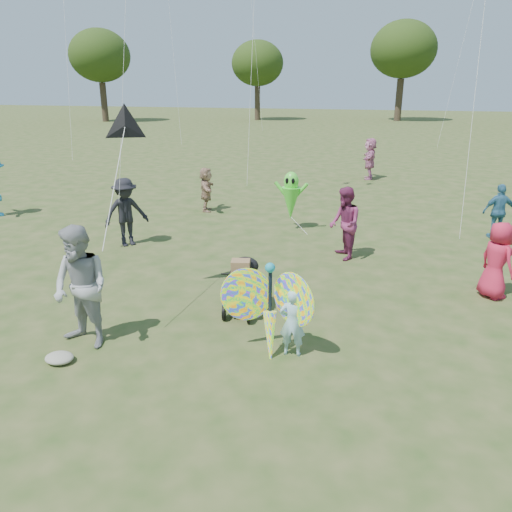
{
  "coord_description": "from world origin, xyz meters",
  "views": [
    {
      "loc": [
        2.15,
        -7.0,
        4.17
      ],
      "look_at": [
        -0.2,
        1.5,
        1.1
      ],
      "focal_mm": 35.0,
      "sensor_mm": 36.0,
      "label": 1
    }
  ],
  "objects_px": {
    "crowd_d": "(206,189)",
    "crowd_b": "(126,212)",
    "butterfly_kite": "(270,309)",
    "adult_man": "(81,288)",
    "crowd_a": "(497,260)",
    "jogging_stroller": "(242,283)",
    "crowd_e": "(345,224)",
    "crowd_c": "(499,211)",
    "alien_kite": "(291,198)",
    "child_girl": "(292,323)",
    "crowd_j": "(370,159)"
  },
  "relations": [
    {
      "from": "alien_kite",
      "to": "crowd_b",
      "type": "bearing_deg",
      "value": -145.65
    },
    {
      "from": "crowd_a",
      "to": "crowd_e",
      "type": "xyz_separation_m",
      "value": [
        -3.21,
        1.59,
        0.11
      ]
    },
    {
      "from": "alien_kite",
      "to": "jogging_stroller",
      "type": "bearing_deg",
      "value": -87.18
    },
    {
      "from": "adult_man",
      "to": "crowd_e",
      "type": "relative_size",
      "value": 1.14
    },
    {
      "from": "butterfly_kite",
      "to": "alien_kite",
      "type": "height_order",
      "value": "alien_kite"
    },
    {
      "from": "crowd_d",
      "to": "butterfly_kite",
      "type": "relative_size",
      "value": 0.85
    },
    {
      "from": "adult_man",
      "to": "crowd_d",
      "type": "xyz_separation_m",
      "value": [
        -1.38,
        9.25,
        -0.28
      ]
    },
    {
      "from": "crowd_b",
      "to": "butterfly_kite",
      "type": "xyz_separation_m",
      "value": [
        5.07,
        -4.53,
        -0.14
      ]
    },
    {
      "from": "crowd_c",
      "to": "alien_kite",
      "type": "distance_m",
      "value": 5.84
    },
    {
      "from": "alien_kite",
      "to": "crowd_e",
      "type": "bearing_deg",
      "value": -50.64
    },
    {
      "from": "crowd_b",
      "to": "jogging_stroller",
      "type": "relative_size",
      "value": 1.66
    },
    {
      "from": "crowd_b",
      "to": "crowd_e",
      "type": "xyz_separation_m",
      "value": [
        5.72,
        0.48,
        -0.02
      ]
    },
    {
      "from": "child_girl",
      "to": "crowd_e",
      "type": "relative_size",
      "value": 0.63
    },
    {
      "from": "butterfly_kite",
      "to": "adult_man",
      "type": "bearing_deg",
      "value": -169.73
    },
    {
      "from": "child_girl",
      "to": "alien_kite",
      "type": "relative_size",
      "value": 0.65
    },
    {
      "from": "crowd_d",
      "to": "crowd_b",
      "type": "bearing_deg",
      "value": 153.45
    },
    {
      "from": "crowd_a",
      "to": "alien_kite",
      "type": "xyz_separation_m",
      "value": [
        -5.01,
        3.79,
        0.18
      ]
    },
    {
      "from": "crowd_a",
      "to": "butterfly_kite",
      "type": "height_order",
      "value": "same"
    },
    {
      "from": "child_girl",
      "to": "crowd_b",
      "type": "distance_m",
      "value": 7.05
    },
    {
      "from": "crowd_d",
      "to": "crowd_e",
      "type": "distance_m",
      "value": 6.26
    },
    {
      "from": "adult_man",
      "to": "crowd_d",
      "type": "relative_size",
      "value": 1.38
    },
    {
      "from": "crowd_b",
      "to": "jogging_stroller",
      "type": "height_order",
      "value": "crowd_b"
    },
    {
      "from": "butterfly_kite",
      "to": "crowd_d",
      "type": "bearing_deg",
      "value": 116.79
    },
    {
      "from": "crowd_c",
      "to": "butterfly_kite",
      "type": "bearing_deg",
      "value": 42.42
    },
    {
      "from": "crowd_a",
      "to": "alien_kite",
      "type": "height_order",
      "value": "alien_kite"
    },
    {
      "from": "crowd_e",
      "to": "alien_kite",
      "type": "relative_size",
      "value": 1.03
    },
    {
      "from": "crowd_b",
      "to": "crowd_j",
      "type": "bearing_deg",
      "value": 16.84
    },
    {
      "from": "crowd_a",
      "to": "crowd_j",
      "type": "height_order",
      "value": "crowd_j"
    },
    {
      "from": "adult_man",
      "to": "crowd_a",
      "type": "bearing_deg",
      "value": 44.54
    },
    {
      "from": "crowd_b",
      "to": "crowd_e",
      "type": "distance_m",
      "value": 5.74
    },
    {
      "from": "jogging_stroller",
      "to": "alien_kite",
      "type": "height_order",
      "value": "alien_kite"
    },
    {
      "from": "crowd_c",
      "to": "crowd_d",
      "type": "bearing_deg",
      "value": -22.24
    },
    {
      "from": "adult_man",
      "to": "crowd_a",
      "type": "distance_m",
      "value": 7.94
    },
    {
      "from": "child_girl",
      "to": "crowd_e",
      "type": "distance_m",
      "value": 4.97
    },
    {
      "from": "crowd_c",
      "to": "jogging_stroller",
      "type": "xyz_separation_m",
      "value": [
        -5.5,
        -6.58,
        -0.16
      ]
    },
    {
      "from": "crowd_c",
      "to": "butterfly_kite",
      "type": "xyz_separation_m",
      "value": [
        -4.63,
        -7.91,
        0.01
      ]
    },
    {
      "from": "crowd_a",
      "to": "crowd_e",
      "type": "bearing_deg",
      "value": 27.66
    },
    {
      "from": "crowd_e",
      "to": "butterfly_kite",
      "type": "bearing_deg",
      "value": -29.96
    },
    {
      "from": "child_girl",
      "to": "crowd_e",
      "type": "xyz_separation_m",
      "value": [
        0.29,
        4.95,
        0.33
      ]
    },
    {
      "from": "crowd_a",
      "to": "child_girl",
      "type": "bearing_deg",
      "value": 97.89
    },
    {
      "from": "crowd_a",
      "to": "crowd_j",
      "type": "xyz_separation_m",
      "value": [
        -3.26,
        12.95,
        0.13
      ]
    },
    {
      "from": "crowd_e",
      "to": "crowd_c",
      "type": "bearing_deg",
      "value": 103.59
    },
    {
      "from": "crowd_c",
      "to": "jogging_stroller",
      "type": "relative_size",
      "value": 1.39
    },
    {
      "from": "crowd_b",
      "to": "crowd_e",
      "type": "height_order",
      "value": "crowd_b"
    },
    {
      "from": "adult_man",
      "to": "crowd_e",
      "type": "xyz_separation_m",
      "value": [
        3.67,
        5.55,
        -0.13
      ]
    },
    {
      "from": "crowd_b",
      "to": "crowd_d",
      "type": "xyz_separation_m",
      "value": [
        0.68,
        4.18,
        -0.17
      ]
    },
    {
      "from": "adult_man",
      "to": "jogging_stroller",
      "type": "height_order",
      "value": "adult_man"
    },
    {
      "from": "child_girl",
      "to": "butterfly_kite",
      "type": "height_order",
      "value": "butterfly_kite"
    },
    {
      "from": "child_girl",
      "to": "butterfly_kite",
      "type": "xyz_separation_m",
      "value": [
        -0.36,
        -0.05,
        0.21
      ]
    },
    {
      "from": "crowd_j",
      "to": "child_girl",
      "type": "bearing_deg",
      "value": -3.29
    }
  ]
}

